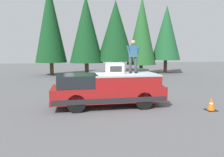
{
  "coord_description": "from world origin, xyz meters",
  "views": [
    {
      "loc": [
        -10.35,
        2.18,
        2.71
      ],
      "look_at": [
        0.32,
        0.21,
        1.35
      ],
      "focal_mm": 33.35,
      "sensor_mm": 36.0,
      "label": 1
    }
  ],
  "objects_px": {
    "compressor_unit": "(115,68)",
    "person_on_truck_bed": "(133,56)",
    "parked_car_navy": "(136,75)",
    "traffic_cone": "(211,104)",
    "pickup_truck": "(108,89)"
  },
  "relations": [
    {
      "from": "person_on_truck_bed",
      "to": "parked_car_navy",
      "type": "xyz_separation_m",
      "value": [
        8.65,
        -2.86,
        -1.97
      ]
    },
    {
      "from": "pickup_truck",
      "to": "compressor_unit",
      "type": "bearing_deg",
      "value": -81.13
    },
    {
      "from": "traffic_cone",
      "to": "parked_car_navy",
      "type": "bearing_deg",
      "value": 2.37
    },
    {
      "from": "parked_car_navy",
      "to": "traffic_cone",
      "type": "relative_size",
      "value": 6.61
    },
    {
      "from": "person_on_truck_bed",
      "to": "pickup_truck",
      "type": "bearing_deg",
      "value": 99.0
    },
    {
      "from": "pickup_truck",
      "to": "traffic_cone",
      "type": "distance_m",
      "value": 4.96
    },
    {
      "from": "parked_car_navy",
      "to": "person_on_truck_bed",
      "type": "bearing_deg",
      "value": 161.73
    },
    {
      "from": "compressor_unit",
      "to": "person_on_truck_bed",
      "type": "relative_size",
      "value": 0.5
    },
    {
      "from": "compressor_unit",
      "to": "person_on_truck_bed",
      "type": "height_order",
      "value": "person_on_truck_bed"
    },
    {
      "from": "compressor_unit",
      "to": "person_on_truck_bed",
      "type": "bearing_deg",
      "value": -80.95
    },
    {
      "from": "compressor_unit",
      "to": "traffic_cone",
      "type": "height_order",
      "value": "compressor_unit"
    },
    {
      "from": "compressor_unit",
      "to": "parked_car_navy",
      "type": "bearing_deg",
      "value": -23.65
    },
    {
      "from": "person_on_truck_bed",
      "to": "traffic_cone",
      "type": "distance_m",
      "value": 4.41
    },
    {
      "from": "traffic_cone",
      "to": "pickup_truck",
      "type": "bearing_deg",
      "value": 70.45
    },
    {
      "from": "parked_car_navy",
      "to": "traffic_cone",
      "type": "distance_m",
      "value": 10.53
    }
  ]
}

